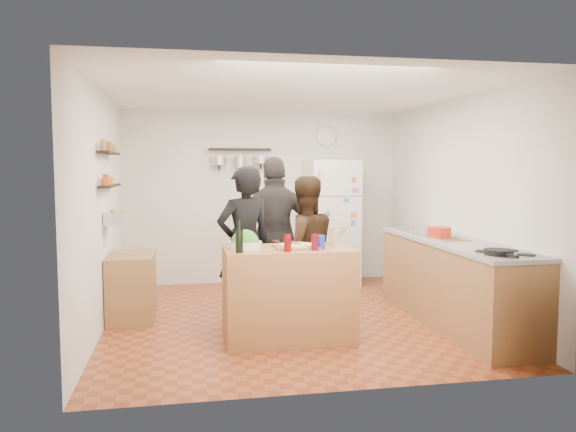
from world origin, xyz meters
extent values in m
plane|color=brown|center=(0.00, 0.00, 0.00)|extent=(4.20, 4.20, 0.00)
plane|color=white|center=(0.00, 0.00, 2.50)|extent=(4.20, 4.20, 0.00)
plane|color=silver|center=(0.00, 2.10, 1.25)|extent=(4.00, 0.00, 4.00)
plane|color=silver|center=(-2.00, 0.00, 1.25)|extent=(0.00, 4.20, 4.20)
plane|color=silver|center=(2.00, 0.00, 1.25)|extent=(0.00, 4.20, 4.20)
cube|color=#A7753D|center=(-0.15, -0.73, 0.46)|extent=(1.25, 0.72, 0.91)
cube|color=brown|center=(-0.07, -0.75, 0.92)|extent=(0.42, 0.34, 0.02)
cylinder|color=beige|center=(-0.07, -0.75, 0.94)|extent=(0.34, 0.34, 0.02)
cylinder|color=silver|center=(-0.57, -0.68, 0.94)|extent=(0.33, 0.33, 0.07)
cylinder|color=black|center=(-0.65, -0.95, 1.02)|extent=(0.07, 0.07, 0.21)
cylinder|color=#5D0808|center=(-0.20, -0.97, 0.99)|extent=(0.07, 0.07, 0.16)
cylinder|color=#5B0712|center=(0.07, -0.93, 0.99)|extent=(0.07, 0.07, 0.16)
cylinder|color=#B07649|center=(0.30, -0.68, 0.99)|extent=(0.05, 0.05, 0.16)
cylinder|color=#1B2A98|center=(0.15, -0.85, 0.98)|extent=(0.08, 0.08, 0.13)
imported|color=black|center=(-0.52, -0.17, 0.86)|extent=(0.73, 0.59, 1.71)
imported|color=black|center=(0.11, -0.22, 0.80)|extent=(0.86, 0.72, 1.60)
imported|color=#292624|center=(-0.11, 0.30, 0.91)|extent=(1.08, 0.46, 1.82)
cube|color=#9E7042|center=(1.70, -0.55, 0.45)|extent=(0.63, 2.63, 0.90)
cube|color=white|center=(1.70, -1.50, 0.91)|extent=(0.60, 0.62, 0.02)
cylinder|color=black|center=(1.60, -1.57, 0.94)|extent=(0.26, 0.26, 0.05)
cube|color=silver|center=(1.70, 0.30, 0.92)|extent=(0.50, 0.80, 0.03)
cube|color=olive|center=(1.70, -0.50, 0.91)|extent=(0.30, 0.40, 0.02)
cylinder|color=red|center=(1.65, -0.27, 0.98)|extent=(0.27, 0.27, 0.11)
cube|color=white|center=(0.95, 1.75, 0.90)|extent=(0.70, 0.68, 1.80)
cylinder|color=silver|center=(0.95, 2.08, 2.15)|extent=(0.30, 0.03, 0.30)
cube|color=black|center=(-1.93, 0.20, 1.50)|extent=(0.12, 1.00, 0.02)
cube|color=black|center=(-1.93, 0.20, 1.85)|extent=(0.12, 1.00, 0.02)
cube|color=silver|center=(-1.90, 0.20, 1.15)|extent=(0.18, 0.35, 0.14)
cube|color=olive|center=(-1.74, 0.33, 0.36)|extent=(0.50, 0.80, 0.73)
cube|color=black|center=(-0.35, 2.00, 1.95)|extent=(0.90, 0.04, 0.04)
camera|label=1|loc=(-1.15, -6.08, 1.70)|focal=35.00mm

